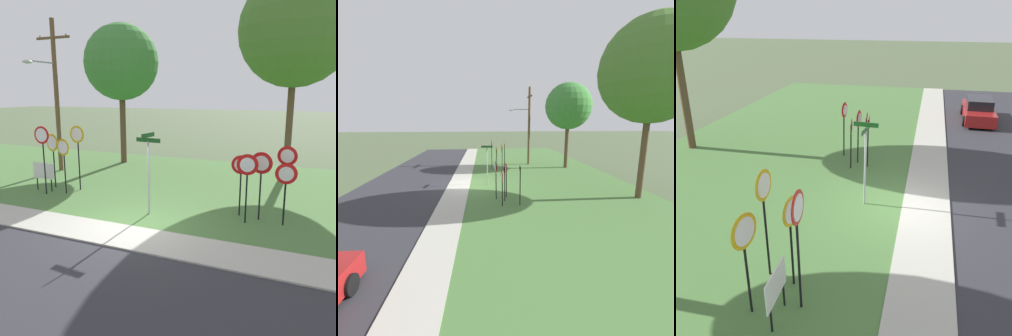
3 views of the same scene
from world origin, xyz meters
The scene contains 15 objects.
ground_plane centered at (0.00, 0.00, 0.00)m, with size 160.00×160.00×0.00m, color #4C5B3D.
sidewalk_strip centered at (0.00, -0.80, 0.03)m, with size 44.00×1.60×0.06m, color #ADAA9E.
grass_median centered at (0.00, 6.00, 0.02)m, with size 44.00×12.00×0.04m, color #477038.
stop_sign_near_left centered at (-5.22, 1.78, 2.16)m, with size 0.74×0.10×2.91m.
stop_sign_near_right centered at (-5.60, 2.80, 1.85)m, with size 0.77×0.18×2.47m.
stop_sign_far_left centered at (-4.51, 2.21, 1.76)m, with size 0.71×0.14×2.37m.
stop_sign_far_center centered at (-4.31, 2.93, 2.14)m, with size 0.75×0.10×2.87m.
yield_sign_near_left centered at (2.97, 2.39, 1.64)m, with size 0.66×0.12×2.17m.
yield_sign_near_right centered at (3.68, 2.23, 1.79)m, with size 0.73×0.12×2.35m.
yield_sign_far_left centered at (4.50, 2.02, 1.57)m, with size 0.69×0.11×2.08m.
yield_sign_far_right centered at (3.31, 1.74, 1.78)m, with size 0.70×0.13×2.34m.
yield_sign_center centered at (4.41, 3.03, 1.88)m, with size 0.68×0.13×2.48m.
street_name_post centered at (-0.04, 1.30, 1.77)m, with size 0.96×0.81×2.91m.
notice_board centered at (-5.64, 2.18, 0.87)m, with size 1.10×0.08×1.25m.
parked_sedan_distant centered at (12.23, -3.54, 0.65)m, with size 4.62×1.96×1.39m.
Camera 3 is at (-11.42, -0.62, 6.19)m, focal length 40.06 mm.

